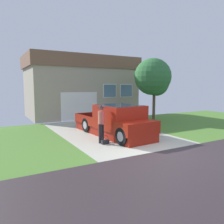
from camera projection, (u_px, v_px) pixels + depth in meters
The scene contains 7 objects.
ground at pixel (195, 166), 7.12m from camera, with size 29.20×18.60×0.18m.
pickup_truck at pixel (117, 122), 11.37m from camera, with size 2.38×5.45×1.65m.
person_with_hat at pixel (101, 120), 10.06m from camera, with size 0.45×0.45×1.74m.
handbag at pixel (105, 141), 9.87m from camera, with size 0.35×0.17×0.40m.
house_with_garage at pixel (81, 87), 19.29m from camera, with size 9.23×5.21×5.09m.
front_yard_tree at pixel (153, 78), 16.38m from camera, with size 2.75×2.75×4.68m.
wheeled_trash_bin at pixel (123, 112), 17.53m from camera, with size 0.60×0.72×1.03m.
Camera 1 is at (-5.72, -6.52, 2.58)m, focal length 35.08 mm.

